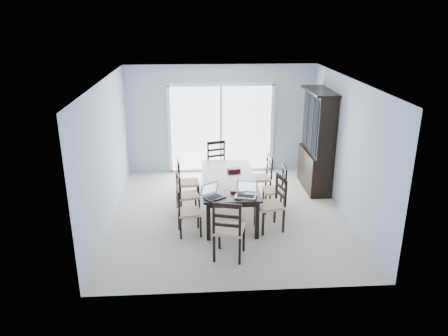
{
  "coord_description": "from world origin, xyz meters",
  "views": [
    {
      "loc": [
        -0.58,
        -7.72,
        3.75
      ],
      "look_at": [
        -0.09,
        0.0,
        0.96
      ],
      "focal_mm": 35.0,
      "sensor_mm": 36.0,
      "label": 1
    }
  ],
  "objects": [
    {
      "name": "book_stack",
      "position": [
        0.12,
        -0.65,
        0.77
      ],
      "size": [
        0.29,
        0.24,
        0.04
      ],
      "rotation": [
        0.0,
        0.0,
        -0.39
      ],
      "color": "maroon",
      "rests_on": "dining_table"
    },
    {
      "name": "back_wall",
      "position": [
        0.0,
        2.5,
        1.3
      ],
      "size": [
        4.5,
        0.02,
        2.6
      ],
      "primitive_type": "cube",
      "color": "#A8B7C9",
      "rests_on": "floor"
    },
    {
      "name": "game_box",
      "position": [
        0.13,
        0.38,
        0.78
      ],
      "size": [
        0.27,
        0.17,
        0.06
      ],
      "primitive_type": "cube",
      "rotation": [
        0.0,
        0.0,
        0.17
      ],
      "color": "#480E10",
      "rests_on": "dining_table"
    },
    {
      "name": "wall_right",
      "position": [
        2.25,
        0.0,
        1.3
      ],
      "size": [
        0.02,
        5.0,
        2.6
      ],
      "primitive_type": "cube",
      "color": "#A8B7C9",
      "rests_on": "floor"
    },
    {
      "name": "balcony",
      "position": [
        0.0,
        3.5,
        -0.05
      ],
      "size": [
        4.5,
        2.0,
        0.1
      ],
      "primitive_type": "cube",
      "color": "gray",
      "rests_on": "ground"
    },
    {
      "name": "laptop_silver",
      "position": [
        0.23,
        -0.88,
        0.81
      ],
      "size": [
        0.41,
        0.34,
        0.25
      ],
      "rotation": [
        0.0,
        0.0,
        -0.27
      ],
      "color": "#BABABC",
      "rests_on": "dining_table"
    },
    {
      "name": "ceiling",
      "position": [
        0.0,
        0.0,
        2.6
      ],
      "size": [
        5.0,
        5.0,
        0.0
      ],
      "primitive_type": "plane",
      "rotation": [
        3.14,
        0.0,
        0.0
      ],
      "color": "white",
      "rests_on": "back_wall"
    },
    {
      "name": "hot_tub",
      "position": [
        -0.53,
        3.67,
        0.45
      ],
      "size": [
        1.85,
        1.68,
        0.89
      ],
      "rotation": [
        0.0,
        0.0,
        -0.09
      ],
      "color": "maroon",
      "rests_on": "balcony"
    },
    {
      "name": "laptop_dark",
      "position": [
        -0.31,
        -0.9,
        0.81
      ],
      "size": [
        0.42,
        0.39,
        0.23
      ],
      "rotation": [
        0.0,
        0.0,
        0.6
      ],
      "color": "black",
      "rests_on": "dining_table"
    },
    {
      "name": "chair_left_mid",
      "position": [
        -0.86,
        -0.01,
        0.54
      ],
      "size": [
        0.46,
        0.45,
        1.02
      ],
      "rotation": [
        0.0,
        0.0,
        -1.38
      ],
      "color": "black",
      "rests_on": "floor"
    },
    {
      "name": "chair_right_mid",
      "position": [
        0.99,
        0.1,
        0.56
      ],
      "size": [
        0.42,
        0.41,
        1.07
      ],
      "rotation": [
        0.0,
        0.0,
        1.54
      ],
      "color": "black",
      "rests_on": "floor"
    },
    {
      "name": "dining_table",
      "position": [
        0.0,
        0.0,
        0.67
      ],
      "size": [
        1.0,
        2.2,
        0.75
      ],
      "color": "black",
      "rests_on": "floor"
    },
    {
      "name": "railing",
      "position": [
        0.0,
        4.5,
        0.55
      ],
      "size": [
        4.5,
        0.06,
        1.1
      ],
      "primitive_type": "cube",
      "color": "#99999E",
      "rests_on": "balcony"
    },
    {
      "name": "chair_end_near",
      "position": [
        -0.13,
        -1.66,
        0.63
      ],
      "size": [
        0.55,
        0.56,
        1.2
      ],
      "rotation": [
        0.0,
        0.0,
        -0.26
      ],
      "color": "black",
      "rests_on": "floor"
    },
    {
      "name": "wall_left",
      "position": [
        -2.25,
        0.0,
        1.3
      ],
      "size": [
        0.02,
        5.0,
        2.6
      ],
      "primitive_type": "cube",
      "color": "#A8B7C9",
      "rests_on": "floor"
    },
    {
      "name": "floor",
      "position": [
        0.0,
        0.0,
        0.0
      ],
      "size": [
        5.0,
        5.0,
        0.0
      ],
      "primitive_type": "plane",
      "color": "beige",
      "rests_on": "ground"
    },
    {
      "name": "chair_left_near",
      "position": [
        -0.84,
        -0.76,
        0.55
      ],
      "size": [
        0.44,
        0.43,
        1.03
      ],
      "rotation": [
        0.0,
        0.0,
        -1.44
      ],
      "color": "black",
      "rests_on": "floor"
    },
    {
      "name": "chair_end_far",
      "position": [
        -0.13,
        1.6,
        0.61
      ],
      "size": [
        0.54,
        0.55,
        1.15
      ],
      "rotation": [
        0.0,
        0.0,
        3.44
      ],
      "color": "black",
      "rests_on": "floor"
    },
    {
      "name": "china_hutch",
      "position": [
        2.02,
        1.25,
        1.07
      ],
      "size": [
        0.5,
        1.38,
        2.2
      ],
      "color": "black",
      "rests_on": "floor"
    },
    {
      "name": "sliding_door",
      "position": [
        0.0,
        2.48,
        1.09
      ],
      "size": [
        2.52,
        0.05,
        2.18
      ],
      "color": "silver",
      "rests_on": "floor"
    },
    {
      "name": "chair_right_far",
      "position": [
        0.82,
        0.81,
        0.56
      ],
      "size": [
        0.45,
        0.44,
        1.07
      ],
      "rotation": [
        0.0,
        0.0,
        1.67
      ],
      "color": "black",
      "rests_on": "floor"
    },
    {
      "name": "cell_phone",
      "position": [
        0.08,
        -1.0,
        0.76
      ],
      "size": [
        0.14,
        0.11,
        0.01
      ],
      "primitive_type": "cube",
      "rotation": [
        0.0,
        0.0,
        -0.46
      ],
      "color": "black",
      "rests_on": "dining_table"
    },
    {
      "name": "chair_left_far",
      "position": [
        -0.86,
        0.6,
        0.57
      ],
      "size": [
        0.45,
        0.44,
        1.09
      ],
      "rotation": [
        0.0,
        0.0,
        -1.49
      ],
      "color": "black",
      "rests_on": "floor"
    },
    {
      "name": "chair_right_near",
      "position": [
        0.78,
        -0.64,
        0.61
      ],
      "size": [
        0.54,
        0.53,
        1.16
      ],
      "rotation": [
        0.0,
        0.0,
        1.8
      ],
      "color": "black",
      "rests_on": "floor"
    }
  ]
}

